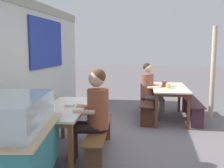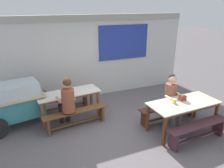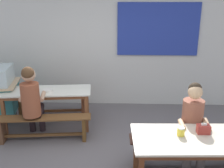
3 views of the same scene
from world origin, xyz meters
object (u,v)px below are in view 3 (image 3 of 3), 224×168
condiment_jar (181,131)px  soup_bowl (48,90)px  bench_near_back (187,147)px  dining_table_near (201,143)px  person_right_near_table (193,124)px  person_left_back_turned (31,99)px  tissue_box (203,129)px  dining_table_far (47,94)px  bench_far_back (52,102)px  bench_far_front (43,125)px

condiment_jar → soup_bowl: bearing=143.8°
bench_near_back → dining_table_near: bearing=-87.7°
person_right_near_table → soup_bowl: person_right_near_table is taller
person_left_back_turned → tissue_box: bearing=-22.6°
dining_table_far → tissue_box: tissue_box is taller
tissue_box → bench_far_back: bearing=140.7°
dining_table_near → bench_far_front: (-2.33, 1.13, -0.39)m
tissue_box → soup_bowl: tissue_box is taller
bench_far_front → person_left_back_turned: (-0.18, 0.05, 0.47)m
dining_table_far → tissue_box: 2.87m
tissue_box → condiment_jar: bearing=-167.0°
dining_table_far → bench_far_back: bearing=95.9°
dining_table_near → bench_far_back: (-2.43, 2.15, -0.38)m
soup_bowl → dining_table_near: bearing=-34.0°
dining_table_near → bench_far_front: dining_table_near is taller
dining_table_far → condiment_jar: size_ratio=15.26×
condiment_jar → tissue_box: bearing=13.0°
dining_table_near → condiment_jar: 0.28m
bench_far_back → soup_bowl: (0.09, -0.57, 0.47)m
person_left_back_turned → condiment_jar: (2.26, -1.13, 0.04)m
dining_table_near → bench_far_back: dining_table_near is taller
bench_far_back → bench_near_back: (2.41, -1.64, -0.00)m
bench_near_back → person_left_back_turned: 2.61m
bench_far_back → soup_bowl: bearing=-80.6°
dining_table_near → tissue_box: size_ratio=10.97×
person_left_back_turned → soup_bowl: bearing=67.1°
bench_near_back → condiment_jar: 0.73m
condiment_jar → bench_far_front: bearing=152.6°
dining_table_far → dining_table_near: same height
person_left_back_turned → tissue_box: 2.77m
bench_far_back → tissue_box: (2.48, -2.04, 0.51)m
bench_far_back → tissue_box: 3.25m
tissue_box → bench_far_front: bearing=156.9°
person_left_back_turned → tissue_box: person_left_back_turned is taller
bench_near_back → soup_bowl: size_ratio=9.96×
dining_table_near → condiment_jar: size_ratio=15.60×
bench_near_back → dining_table_far: bearing=154.5°
bench_far_back → bench_far_front: size_ratio=0.93×
bench_far_front → soup_bowl: 0.66m
bench_near_back → tissue_box: bearing=-80.0°
dining_table_near → person_right_near_table: size_ratio=1.34×
bench_far_back → person_left_back_turned: (-0.07, -0.97, 0.46)m
person_right_near_table → soup_bowl: bearing=154.1°
bench_near_back → person_right_near_table: person_right_near_table is taller
bench_far_back → person_right_near_table: 3.01m
condiment_jar → bench_near_back: bearing=64.2°
bench_far_front → tissue_box: size_ratio=10.54×
bench_near_back → soup_bowl: soup_bowl is taller
person_right_near_table → tissue_box: bearing=-82.5°
dining_table_far → person_left_back_turned: size_ratio=1.26×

